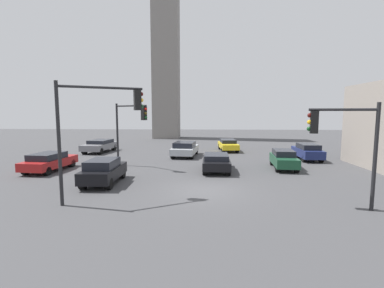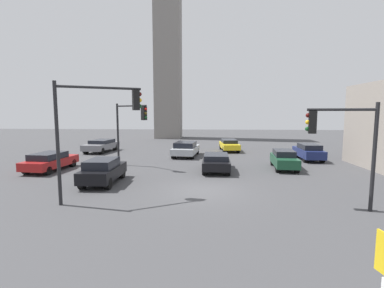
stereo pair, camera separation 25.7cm
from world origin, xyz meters
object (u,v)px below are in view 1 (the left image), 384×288
(traffic_light_0, at_px, (130,122))
(traffic_light_1, at_px, (343,135))
(car_7, at_px, (228,145))
(car_5, at_px, (103,171))
(car_0, at_px, (185,149))
(car_6, at_px, (216,161))
(car_1, at_px, (307,151))
(car_2, at_px, (284,159))
(car_4, at_px, (100,145))
(traffic_light_2, at_px, (99,117))
(car_3, at_px, (49,161))

(traffic_light_0, relative_size, traffic_light_1, 1.06)
(car_7, bearing_deg, car_5, -34.64)
(traffic_light_0, bearing_deg, car_7, 85.69)
(car_0, height_order, car_6, car_0)
(traffic_light_0, relative_size, car_5, 1.24)
(car_1, bearing_deg, car_2, 143.22)
(car_5, xyz_separation_m, car_6, (6.87, 4.00, -0.09))
(traffic_light_0, xyz_separation_m, car_4, (-5.61, 8.27, -2.83))
(traffic_light_1, height_order, car_2, traffic_light_1)
(traffic_light_2, height_order, car_5, traffic_light_2)
(traffic_light_1, distance_m, traffic_light_2, 11.04)
(traffic_light_2, height_order, car_4, traffic_light_2)
(car_1, bearing_deg, car_5, 122.40)
(traffic_light_2, xyz_separation_m, car_6, (5.81, 7.16, -3.35))
(traffic_light_1, height_order, car_7, traffic_light_1)
(traffic_light_2, bearing_deg, car_2, 8.77)
(car_4, bearing_deg, car_6, 59.83)
(car_3, bearing_deg, car_1, -69.05)
(car_3, bearing_deg, car_2, -79.43)
(traffic_light_0, height_order, car_3, traffic_light_0)
(car_3, bearing_deg, traffic_light_0, -71.05)
(car_3, bearing_deg, car_5, -117.94)
(traffic_light_0, bearing_deg, car_5, -59.09)
(car_1, relative_size, car_5, 1.07)
(traffic_light_0, xyz_separation_m, car_2, (11.63, 0.25, -2.81))
(car_0, distance_m, car_1, 11.26)
(car_1, xyz_separation_m, car_2, (-3.25, -4.18, -0.02))
(traffic_light_1, distance_m, car_4, 24.25)
(traffic_light_1, xyz_separation_m, car_3, (-17.35, 7.15, -2.57))
(traffic_light_1, xyz_separation_m, traffic_light_2, (-11.00, 0.53, 0.77))
(car_1, bearing_deg, car_0, 83.96)
(car_3, distance_m, car_6, 12.19)
(car_0, relative_size, car_2, 1.18)
(traffic_light_1, bearing_deg, traffic_light_0, -23.75)
(car_0, xyz_separation_m, car_3, (-9.39, -7.22, -0.04))
(car_0, bearing_deg, car_3, 133.23)
(car_5, bearing_deg, car_3, 55.77)
(traffic_light_2, relative_size, car_2, 1.39)
(car_3, height_order, car_4, car_3)
(car_1, distance_m, car_5, 17.86)
(traffic_light_0, bearing_deg, car_2, 36.56)
(car_1, height_order, car_3, car_1)
(car_1, xyz_separation_m, car_7, (-6.68, 5.47, -0.07))
(traffic_light_1, bearing_deg, traffic_light_2, 9.68)
(traffic_light_0, distance_m, traffic_light_1, 14.47)
(car_1, bearing_deg, car_7, 51.77)
(car_7, bearing_deg, traffic_light_2, -27.25)
(car_0, bearing_deg, traffic_light_0, 153.17)
(car_1, bearing_deg, traffic_light_0, 107.65)
(car_3, xyz_separation_m, car_7, (13.89, 11.29, -0.02))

